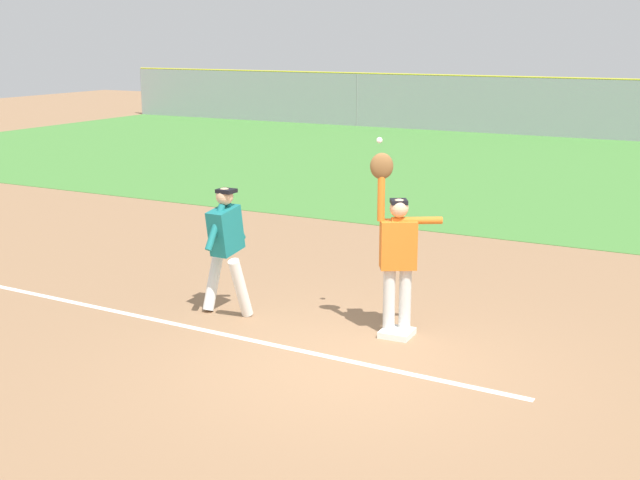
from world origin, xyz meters
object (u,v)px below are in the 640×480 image
Objects in this scene: baseball at (380,140)px; parked_car_green at (483,108)px; fielder at (397,247)px; runner at (226,242)px; first_base at (397,333)px.

baseball is 26.14m from parked_car_green.
fielder reaches higher than runner.
baseball is (-0.36, 0.19, 2.36)m from first_base.
parked_car_green is at bearing 105.26° from first_base.
parked_car_green is at bearing -15.17° from fielder.
runner is (-2.29, -0.35, -0.12)m from fielder.
fielder is 26.27m from parked_car_green.
fielder reaches higher than first_base.
fielder is at bearing 129.95° from first_base.
fielder is 2.32m from runner.
baseball is at bearing -73.45° from parked_car_green.
first_base is 5.14× the size of baseball.
parked_car_green is at bearing 102.10° from runner.
baseball is at bearing 152.94° from first_base.
baseball is at bearing 39.02° from fielder.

